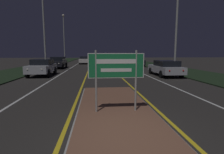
{
  "coord_description": "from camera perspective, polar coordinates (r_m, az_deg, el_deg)",
  "views": [
    {
      "loc": [
        -0.71,
        -3.99,
        2.12
      ],
      "look_at": [
        0.0,
        3.38,
        1.1
      ],
      "focal_mm": 28.0,
      "sensor_mm": 36.0,
      "label": 1
    }
  ],
  "objects": [
    {
      "name": "lane_line_white_right",
      "position": [
        29.48,
        4.13,
        3.67
      ],
      "size": [
        0.12,
        70.0,
        0.01
      ],
      "color": "silver",
      "rests_on": "ground_plane"
    },
    {
      "name": "streetlight_left_near",
      "position": [
        20.89,
        -21.42,
        16.75
      ],
      "size": [
        0.52,
        0.52,
        8.55
      ],
      "color": "#9E9E99",
      "rests_on": "ground_plane"
    },
    {
      "name": "streetlight_right_near",
      "position": [
        17.5,
        20.64,
        21.87
      ],
      "size": [
        0.63,
        0.63,
        9.25
      ],
      "color": "#9E9E99",
      "rests_on": "ground_plane"
    },
    {
      "name": "car_receding_1",
      "position": [
        28.72,
        7.97,
        5.09
      ],
      "size": [
        2.03,
        4.37,
        1.51
      ],
      "color": "black",
      "rests_on": "ground_plane"
    },
    {
      "name": "streetlight_left_far",
      "position": [
        36.01,
        -15.42,
        13.17
      ],
      "size": [
        0.45,
        0.45,
        9.48
      ],
      "color": "#9E9E99",
      "rests_on": "ground_plane"
    },
    {
      "name": "edge_line_white_left",
      "position": [
        29.79,
        -18.08,
        3.35
      ],
      "size": [
        0.1,
        70.0,
        0.01
      ],
      "color": "silver",
      "rests_on": "ground_plane"
    },
    {
      "name": "verge_right",
      "position": [
        26.16,
        17.54,
        2.88
      ],
      "size": [
        5.0,
        100.0,
        0.08
      ],
      "color": "black",
      "rests_on": "ground_plane"
    },
    {
      "name": "edge_line_white_right",
      "position": [
        30.13,
        9.78,
        3.66
      ],
      "size": [
        0.1,
        70.0,
        0.01
      ],
      "color": "silver",
      "rests_on": "ground_plane"
    },
    {
      "name": "car_approaching_2",
      "position": [
        35.52,
        -8.96,
        5.55
      ],
      "size": [
        2.02,
        4.7,
        1.48
      ],
      "color": "silver",
      "rests_on": "ground_plane"
    },
    {
      "name": "highway_sign",
      "position": [
        5.93,
        1.39,
        2.71
      ],
      "size": [
        1.91,
        0.07,
        2.12
      ],
      "color": "#9E9E99",
      "rests_on": "median_island"
    },
    {
      "name": "car_approaching_0",
      "position": [
        17.78,
        -21.86,
        3.05
      ],
      "size": [
        2.0,
        4.13,
        1.55
      ],
      "color": "#B7B7BC",
      "rests_on": "ground_plane"
    },
    {
      "name": "ground_plane",
      "position": [
        4.57,
        4.3,
        -19.79
      ],
      "size": [
        160.0,
        160.0,
        0.0
      ],
      "primitive_type": "plane",
      "color": "#282623"
    },
    {
      "name": "centre_line_yellow_right",
      "position": [
        29.16,
        -0.97,
        3.64
      ],
      "size": [
        0.12,
        70.0,
        0.01
      ],
      "color": "gold",
      "rests_on": "ground_plane"
    },
    {
      "name": "centre_line_yellow_left",
      "position": [
        29.08,
        -7.18,
        3.57
      ],
      "size": [
        0.12,
        70.0,
        0.01
      ],
      "color": "gold",
      "rests_on": "ground_plane"
    },
    {
      "name": "verge_left",
      "position": [
        25.64,
        -25.54,
        2.39
      ],
      "size": [
        5.0,
        100.0,
        0.08
      ],
      "color": "black",
      "rests_on": "ground_plane"
    },
    {
      "name": "lane_line_white_left",
      "position": [
        29.28,
        -12.33,
        3.48
      ],
      "size": [
        0.12,
        70.0,
        0.01
      ],
      "color": "silver",
      "rests_on": "ground_plane"
    },
    {
      "name": "median_island",
      "position": [
        6.27,
        1.33,
        -11.53
      ],
      "size": [
        2.77,
        8.67,
        0.1
      ],
      "color": "#999993",
      "rests_on": "ground_plane"
    },
    {
      "name": "car_receding_0",
      "position": [
        17.13,
        17.03,
        2.91
      ],
      "size": [
        2.01,
        4.76,
        1.44
      ],
      "color": "#B7B7BC",
      "rests_on": "ground_plane"
    },
    {
      "name": "car_approaching_1",
      "position": [
        25.87,
        -17.22,
        4.63
      ],
      "size": [
        2.04,
        4.64,
        1.6
      ],
      "color": "black",
      "rests_on": "ground_plane"
    }
  ]
}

